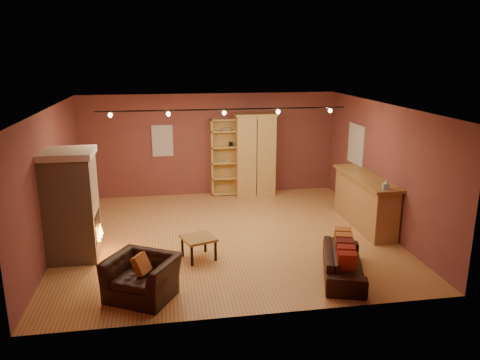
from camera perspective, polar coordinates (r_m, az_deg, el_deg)
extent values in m
plane|color=#A86F3B|center=(10.27, -1.65, -6.78)|extent=(7.00, 7.00, 0.00)
plane|color=#57371B|center=(9.58, -1.78, 8.94)|extent=(7.00, 7.00, 0.00)
cube|color=brown|center=(12.99, -3.65, 4.33)|extent=(7.00, 0.02, 2.80)
cube|color=brown|center=(10.01, -21.99, -0.06)|extent=(0.02, 6.50, 2.80)
cube|color=brown|center=(10.85, 16.93, 1.52)|extent=(0.02, 6.50, 2.80)
cube|color=tan|center=(9.46, -19.84, -3.23)|extent=(0.90, 0.90, 2.00)
cube|color=beige|center=(9.20, -20.43, 3.06)|extent=(0.98, 0.98, 0.12)
cube|color=black|center=(9.52, -17.19, -5.43)|extent=(0.10, 0.65, 0.55)
cone|color=orange|center=(9.55, -16.78, -6.10)|extent=(0.10, 0.10, 0.22)
cube|color=beige|center=(12.88, -9.43, 4.74)|extent=(0.56, 0.04, 0.86)
cube|color=tan|center=(13.08, -1.73, 2.95)|extent=(0.87, 0.04, 2.14)
cube|color=tan|center=(12.89, -3.48, 2.74)|extent=(0.04, 0.34, 2.14)
cube|color=tan|center=(13.00, 0.18, 2.87)|extent=(0.04, 0.34, 2.14)
cube|color=gray|center=(12.95, -2.28, 2.28)|extent=(0.18, 0.12, 0.05)
cube|color=black|center=(12.88, -1.14, 4.39)|extent=(0.10, 0.10, 0.12)
cube|color=tan|center=(13.20, -1.61, -1.56)|extent=(0.87, 0.34, 0.04)
cube|color=tan|center=(13.08, -1.62, 0.31)|extent=(0.87, 0.34, 0.04)
cube|color=tan|center=(12.97, -1.64, 2.18)|extent=(0.87, 0.34, 0.03)
cube|color=tan|center=(12.88, -1.65, 4.07)|extent=(0.87, 0.34, 0.04)
cube|color=tan|center=(12.80, -1.67, 5.99)|extent=(0.87, 0.34, 0.04)
cube|color=tan|center=(12.76, -1.68, 7.41)|extent=(0.87, 0.34, 0.04)
cube|color=tan|center=(12.94, 1.83, 2.99)|extent=(1.06, 0.58, 2.22)
cube|color=olive|center=(12.67, 2.08, 2.73)|extent=(0.02, 0.01, 2.12)
cube|color=tan|center=(12.75, 1.87, 8.01)|extent=(1.12, 0.64, 0.06)
cube|color=tan|center=(11.04, 14.95, -2.65)|extent=(0.53, 2.33, 1.11)
cube|color=olive|center=(10.88, 15.16, 0.28)|extent=(0.65, 2.45, 0.06)
cube|color=#85AED5|center=(9.94, 17.36, -0.76)|extent=(0.14, 0.14, 0.11)
cone|color=white|center=(9.91, 17.41, -0.16)|extent=(0.08, 0.08, 0.10)
cube|color=beige|center=(12.03, 13.99, 4.25)|extent=(0.05, 0.90, 1.00)
imported|color=black|center=(8.57, 12.54, -9.35)|extent=(0.99, 1.78, 0.67)
cube|color=#A82F21|center=(7.99, 12.91, -9.56)|extent=(0.35, 0.31, 0.36)
cube|color=#A82F21|center=(8.24, 12.76, -8.76)|extent=(0.35, 0.31, 0.36)
cube|color=maroon|center=(8.49, 12.63, -8.01)|extent=(0.35, 0.31, 0.36)
cube|color=#B96C2F|center=(8.74, 12.50, -7.31)|extent=(0.35, 0.31, 0.36)
cube|color=#B96C2F|center=(8.99, 12.37, -6.64)|extent=(0.35, 0.31, 0.36)
imported|color=black|center=(7.83, -11.90, -10.77)|extent=(1.25, 1.11, 0.92)
cube|color=#B96C2F|center=(7.78, -11.94, -10.01)|extent=(0.35, 0.38, 0.34)
cube|color=olive|center=(9.06, -5.08, -7.09)|extent=(0.74, 0.74, 0.05)
cube|color=black|center=(8.91, -6.50, -9.08)|extent=(0.05, 0.05, 0.39)
cube|color=black|center=(8.94, -3.36, -8.91)|extent=(0.05, 0.05, 0.39)
cube|color=black|center=(9.36, -6.66, -7.87)|extent=(0.05, 0.05, 0.39)
cube|color=black|center=(9.39, -3.68, -7.71)|extent=(0.05, 0.05, 0.39)
cylinder|color=black|center=(9.79, -1.93, 8.60)|extent=(5.20, 0.03, 0.03)
sphere|color=#FFD88C|center=(9.77, -15.55, 7.64)|extent=(0.09, 0.09, 0.09)
sphere|color=#FFD88C|center=(9.72, -8.73, 7.97)|extent=(0.09, 0.09, 0.09)
sphere|color=#FFD88C|center=(9.80, -1.93, 8.20)|extent=(0.09, 0.09, 0.09)
sphere|color=#FFD88C|center=(10.01, 4.68, 8.30)|extent=(0.09, 0.09, 0.09)
sphere|color=#FFD88C|center=(10.35, 10.93, 8.31)|extent=(0.09, 0.09, 0.09)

